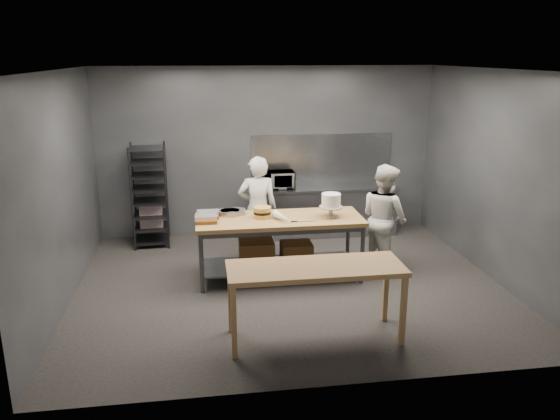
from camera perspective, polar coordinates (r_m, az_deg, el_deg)
name	(u,v)px	position (r m, az deg, el deg)	size (l,w,h in m)	color
ground	(290,285)	(7.91, 1.01, -7.84)	(6.00, 6.00, 0.00)	black
back_wall	(268,152)	(9.85, -1.31, 6.10)	(6.00, 0.04, 3.00)	#4C4F54
work_table	(277,240)	(7.99, -0.31, -3.17)	(2.40, 0.90, 0.92)	olive
near_counter	(315,273)	(6.22, 3.72, -6.60)	(2.00, 0.70, 0.90)	#95653D
back_counter	(325,210)	(9.95, 4.68, -0.04)	(2.60, 0.60, 0.90)	slate
splashback_panel	(322,159)	(10.03, 4.42, 5.37)	(2.60, 0.02, 0.90)	slate
speed_rack	(150,196)	(9.57, -13.44, 1.41)	(0.63, 0.68, 1.75)	black
chef_behind	(258,209)	(8.58, -2.34, 0.10)	(0.62, 0.40, 1.69)	silver
chef_right	(384,218)	(8.36, 10.83, -0.81)	(0.80, 0.62, 1.64)	silver
microwave	(279,180)	(9.65, -0.14, 3.17)	(0.54, 0.37, 0.30)	black
frosted_cake_stand	(331,202)	(7.89, 5.36, 0.85)	(0.34, 0.34, 0.35)	#ACA489
layer_cake	(262,212)	(7.85, -1.87, -0.24)	(0.25, 0.25, 0.16)	gold
cake_pans	(223,213)	(8.00, -5.94, -0.34)	(0.73, 0.42, 0.07)	gray
piping_bag	(282,217)	(7.69, 0.20, -0.76)	(0.12, 0.12, 0.38)	white
offset_spatula	(300,222)	(7.68, 2.11, -1.21)	(0.37, 0.02, 0.02)	slate
pastry_clamshells	(207,217)	(7.79, -7.63, -0.71)	(0.34, 0.43, 0.11)	#91541D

